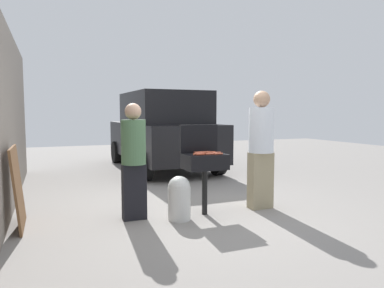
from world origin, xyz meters
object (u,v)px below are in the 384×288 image
object	(u,v)px
hot_dog_1	(200,154)
person_right	(261,145)
hot_dog_3	(198,152)
leaning_board	(18,187)
hot_dog_0	(211,152)
hot_dog_4	(219,154)
hot_dog_11	(205,153)
propane_tank	(179,197)
person_left	(134,157)
hot_dog_12	(210,154)
hot_dog_7	(213,153)
hot_dog_10	(211,153)
bbq_grill	(205,164)
hot_dog_14	(217,153)
hot_dog_8	(198,154)
hot_dog_9	(199,153)
hot_dog_2	(213,153)
parked_minivan	(162,130)
hot_dog_13	(206,152)
hot_dog_6	(199,153)
hot_dog_5	(201,153)

from	to	relation	value
hot_dog_1	person_right	xyz separation A→B (m)	(1.07, 0.11, 0.09)
hot_dog_3	leaning_board	xyz separation A→B (m)	(-2.45, 0.22, -0.38)
hot_dog_0	leaning_board	size ratio (longest dim) A/B	0.12
hot_dog_4	hot_dog_0	bearing A→B (deg)	91.02
hot_dog_11	propane_tank	xyz separation A→B (m)	(-0.43, -0.08, -0.59)
hot_dog_0	person_left	xyz separation A→B (m)	(-1.16, 0.06, -0.03)
hot_dog_4	hot_dog_12	distance (m)	0.12
hot_dog_7	hot_dog_10	distance (m)	0.11
bbq_grill	hot_dog_10	size ratio (longest dim) A/B	6.87
hot_dog_3	hot_dog_4	bearing A→B (deg)	-56.29
hot_dog_14	hot_dog_0	bearing A→B (deg)	116.30
hot_dog_7	hot_dog_14	distance (m)	0.12
hot_dog_3	hot_dog_8	size ratio (longest dim) A/B	1.00
hot_dog_9	leaning_board	world-z (taller)	leaning_board
hot_dog_9	hot_dog_14	bearing A→B (deg)	-10.32
hot_dog_2	person_right	xyz separation A→B (m)	(0.84, 0.04, 0.09)
hot_dog_9	hot_dog_3	bearing A→B (deg)	77.26
hot_dog_2	bbq_grill	bearing A→B (deg)	154.65
hot_dog_8	parked_minivan	world-z (taller)	parked_minivan
hot_dog_2	hot_dog_12	distance (m)	0.11
bbq_grill	hot_dog_12	world-z (taller)	hot_dog_12
hot_dog_2	parked_minivan	bearing A→B (deg)	82.12
hot_dog_8	parked_minivan	bearing A→B (deg)	79.00
hot_dog_13	bbq_grill	bearing A→B (deg)	-119.24
hot_dog_11	parked_minivan	distance (m)	4.51
hot_dog_0	hot_dog_2	distance (m)	0.14
hot_dog_1	hot_dog_3	xyz separation A→B (m)	(0.08, 0.26, 0.00)
hot_dog_0	hot_dog_6	size ratio (longest dim) A/B	1.00
hot_dog_8	hot_dog_9	xyz separation A→B (m)	(0.07, 0.10, 0.00)
hot_dog_5	propane_tank	distance (m)	0.70
hot_dog_7	parked_minivan	bearing A→B (deg)	82.01
hot_dog_8	propane_tank	size ratio (longest dim) A/B	0.21
hot_dog_0	hot_dog_3	world-z (taller)	same
bbq_grill	hot_dog_9	world-z (taller)	hot_dog_9
hot_dog_2	hot_dog_9	world-z (taller)	same
hot_dog_7	leaning_board	xyz separation A→B (m)	(-2.59, 0.44, -0.38)
person_right	hot_dog_6	bearing A→B (deg)	-20.12
propane_tank	hot_dog_10	bearing A→B (deg)	14.50
bbq_grill	hot_dog_10	world-z (taller)	hot_dog_10
hot_dog_7	hot_dog_13	bearing A→B (deg)	95.35
hot_dog_5	hot_dog_13	size ratio (longest dim) A/B	1.00
hot_dog_12	hot_dog_4	bearing A→B (deg)	-12.57
hot_dog_1	leaning_board	size ratio (longest dim) A/B	0.12
hot_dog_6	hot_dog_11	xyz separation A→B (m)	(0.04, -0.13, 0.00)
hot_dog_1	person_right	size ratio (longest dim) A/B	0.07
hot_dog_3	hot_dog_12	bearing A→B (deg)	-74.83
hot_dog_4	leaning_board	size ratio (longest dim) A/B	0.12
hot_dog_4	parked_minivan	xyz separation A→B (m)	(0.58, 4.57, 0.12)
hot_dog_1	hot_dog_6	world-z (taller)	same
hot_dog_4	hot_dog_13	xyz separation A→B (m)	(-0.07, 0.29, 0.00)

